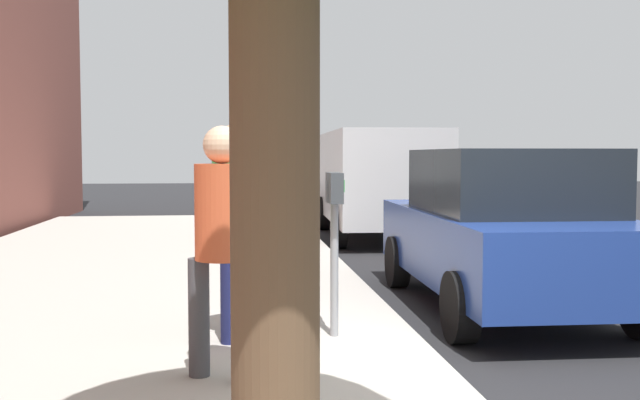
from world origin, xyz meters
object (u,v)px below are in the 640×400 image
at_px(parking_meter, 334,219).
at_px(pedestrian_at_meter, 236,211).
at_px(pedestrian_bystander, 223,231).
at_px(parked_sedan_near, 503,229).
at_px(traffic_signal, 285,111).
at_px(parked_van_far, 377,177).

distance_m(parking_meter, pedestrian_at_meter, 0.84).
relative_size(pedestrian_at_meter, pedestrian_bystander, 1.04).
bearing_deg(parked_sedan_near, parking_meter, 126.57).
relative_size(pedestrian_at_meter, traffic_signal, 0.51).
distance_m(pedestrian_bystander, traffic_signal, 9.66).
distance_m(parking_meter, parked_sedan_near, 2.61).
height_order(parking_meter, traffic_signal, traffic_signal).
distance_m(parked_van_far, traffic_signal, 2.35).
relative_size(parking_meter, traffic_signal, 0.39).
distance_m(parking_meter, traffic_signal, 8.50).
bearing_deg(pedestrian_bystander, parking_meter, -13.41).
height_order(pedestrian_at_meter, traffic_signal, traffic_signal).
bearing_deg(parked_sedan_near, parked_van_far, -0.01).
xyz_separation_m(parking_meter, traffic_signal, (8.38, -0.17, 1.41)).
distance_m(parking_meter, pedestrian_bystander, 1.46).
relative_size(pedestrian_bystander, traffic_signal, 0.49).
height_order(pedestrian_at_meter, parked_sedan_near, pedestrian_at_meter).
bearing_deg(parked_van_far, parked_sedan_near, 179.99).
xyz_separation_m(parked_sedan_near, traffic_signal, (6.83, 1.92, 1.68)).
bearing_deg(traffic_signal, pedestrian_bystander, 173.40).
distance_m(pedestrian_bystander, parked_van_far, 10.27).
bearing_deg(parking_meter, parked_van_far, -13.48).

